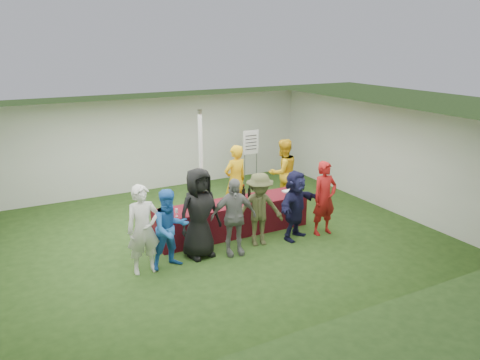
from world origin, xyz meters
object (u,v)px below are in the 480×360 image
staff_pourer (235,181)px  staff_back (283,172)px  serving_table (232,218)px  customer_1 (170,229)px  customer_6 (324,198)px  customer_3 (233,217)px  wine_list_sign (251,147)px  customer_5 (295,205)px  customer_0 (143,230)px  dump_bucket (296,191)px  customer_4 (259,210)px  customer_2 (199,213)px

staff_pourer → staff_back: staff_pourer is taller
serving_table → customer_1: size_ratio=2.26×
customer_6 → customer_3: bearing=179.0°
wine_list_sign → customer_6: (-0.11, -3.62, -0.46)m
customer_3 → customer_5: customer_3 is taller
customer_0 → customer_6: size_ratio=1.02×
staff_back → customer_5: size_ratio=1.14×
staff_back → customer_6: staff_back is taller
serving_table → customer_5: 1.49m
staff_pourer → customer_1: (-2.43, -1.94, -0.11)m
dump_bucket → staff_pourer: 1.58m
dump_bucket → customer_1: size_ratio=0.14×
customer_6 → customer_0: bearing=178.0°
customer_3 → customer_4: bearing=23.0°
customer_2 → customer_3: bearing=-28.0°
customer_2 → customer_6: size_ratio=1.10×
customer_3 → customer_1: bearing=-171.3°
customer_1 → customer_2: customer_2 is taller
staff_back → customer_2: customer_2 is taller
customer_2 → customer_6: customer_2 is taller
dump_bucket → customer_0: bearing=-170.2°
customer_3 → staff_pourer: bearing=72.6°
dump_bucket → staff_back: (0.48, 1.33, 0.06)m
staff_back → customer_1: bearing=22.5°
staff_pourer → wine_list_sign: bearing=-140.3°
dump_bucket → staff_pourer: size_ratio=0.12×
serving_table → staff_pourer: size_ratio=1.98×
wine_list_sign → customer_5: wine_list_sign is taller
staff_pourer → customer_5: bearing=94.0°
wine_list_sign → customer_3: size_ratio=1.10×
customer_1 → customer_4: customer_4 is taller
customer_6 → staff_back: bearing=82.6°
staff_back → dump_bucket: bearing=65.0°
staff_pourer → customer_3: bearing=51.0°
staff_pourer → customer_0: bearing=22.4°
customer_6 → customer_1: bearing=178.3°
dump_bucket → customer_1: customer_1 is taller
customer_0 → customer_2: bearing=8.1°
staff_pourer → dump_bucket: bearing=118.9°
wine_list_sign → customer_5: bearing=-103.4°
customer_3 → customer_2: bearing=171.5°
dump_bucket → staff_back: 1.42m
staff_back → customer_5: bearing=59.0°
staff_back → customer_5: (-0.98, -2.03, -0.11)m
customer_2 → customer_5: bearing=-12.4°
customer_1 → customer_6: customer_6 is taller
staff_back → customer_4: staff_back is taller
customer_5 → customer_6: 0.74m
customer_1 → customer_2: 0.72m
customer_1 → customer_6: (3.65, -0.07, 0.06)m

